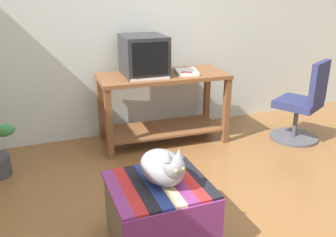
{
  "coord_description": "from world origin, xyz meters",
  "views": [
    {
      "loc": [
        -1.11,
        -1.8,
        1.6
      ],
      "look_at": [
        -0.08,
        0.85,
        0.55
      ],
      "focal_mm": 38.39,
      "sensor_mm": 36.0,
      "label": 1
    }
  ],
  "objects_px": {
    "cat": "(164,167)",
    "office_chair": "(303,107)",
    "tv_monitor": "(144,56)",
    "stapler": "(187,74)",
    "keyboard": "(149,77)",
    "book": "(187,72)",
    "ottoman_with_blanket": "(159,212)",
    "desk": "(163,97)"
  },
  "relations": [
    {
      "from": "ottoman_with_blanket",
      "to": "cat",
      "type": "xyz_separation_m",
      "value": [
        0.03,
        -0.01,
        0.33
      ]
    },
    {
      "from": "desk",
      "to": "tv_monitor",
      "type": "distance_m",
      "value": 0.48
    },
    {
      "from": "tv_monitor",
      "to": "stapler",
      "type": "distance_m",
      "value": 0.47
    },
    {
      "from": "keyboard",
      "to": "ottoman_with_blanket",
      "type": "relative_size",
      "value": 0.64
    },
    {
      "from": "book",
      "to": "office_chair",
      "type": "height_order",
      "value": "office_chair"
    },
    {
      "from": "ottoman_with_blanket",
      "to": "cat",
      "type": "distance_m",
      "value": 0.33
    },
    {
      "from": "cat",
      "to": "office_chair",
      "type": "relative_size",
      "value": 0.47
    },
    {
      "from": "desk",
      "to": "ottoman_with_blanket",
      "type": "bearing_deg",
      "value": -108.99
    },
    {
      "from": "desk",
      "to": "ottoman_with_blanket",
      "type": "xyz_separation_m",
      "value": [
        -0.6,
        -1.52,
        -0.29
      ]
    },
    {
      "from": "tv_monitor",
      "to": "cat",
      "type": "bearing_deg",
      "value": -100.94
    },
    {
      "from": "desk",
      "to": "tv_monitor",
      "type": "xyz_separation_m",
      "value": [
        -0.19,
        0.05,
        0.44
      ]
    },
    {
      "from": "book",
      "to": "cat",
      "type": "height_order",
      "value": "book"
    },
    {
      "from": "tv_monitor",
      "to": "keyboard",
      "type": "relative_size",
      "value": 1.29
    },
    {
      "from": "tv_monitor",
      "to": "office_chair",
      "type": "bearing_deg",
      "value": -17.07
    },
    {
      "from": "keyboard",
      "to": "desk",
      "type": "bearing_deg",
      "value": 36.09
    },
    {
      "from": "tv_monitor",
      "to": "book",
      "type": "relative_size",
      "value": 1.83
    },
    {
      "from": "desk",
      "to": "cat",
      "type": "distance_m",
      "value": 1.63
    },
    {
      "from": "office_chair",
      "to": "stapler",
      "type": "height_order",
      "value": "office_chair"
    },
    {
      "from": "book",
      "to": "cat",
      "type": "bearing_deg",
      "value": -105.38
    },
    {
      "from": "book",
      "to": "ottoman_with_blanket",
      "type": "relative_size",
      "value": 0.45
    },
    {
      "from": "keyboard",
      "to": "office_chair",
      "type": "distance_m",
      "value": 1.7
    },
    {
      "from": "ottoman_with_blanket",
      "to": "cat",
      "type": "relative_size",
      "value": 1.5
    },
    {
      "from": "keyboard",
      "to": "stapler",
      "type": "height_order",
      "value": "stapler"
    },
    {
      "from": "keyboard",
      "to": "cat",
      "type": "height_order",
      "value": "keyboard"
    },
    {
      "from": "ottoman_with_blanket",
      "to": "tv_monitor",
      "type": "bearing_deg",
      "value": 75.33
    },
    {
      "from": "book",
      "to": "ottoman_with_blanket",
      "type": "bearing_deg",
      "value": -106.51
    },
    {
      "from": "cat",
      "to": "office_chair",
      "type": "bearing_deg",
      "value": 15.66
    },
    {
      "from": "tv_monitor",
      "to": "cat",
      "type": "xyz_separation_m",
      "value": [
        -0.38,
        -1.58,
        -0.4
      ]
    },
    {
      "from": "keyboard",
      "to": "office_chair",
      "type": "bearing_deg",
      "value": -9.7
    },
    {
      "from": "book",
      "to": "stapler",
      "type": "bearing_deg",
      "value": -98.89
    },
    {
      "from": "cat",
      "to": "tv_monitor",
      "type": "bearing_deg",
      "value": 65.1
    },
    {
      "from": "ottoman_with_blanket",
      "to": "office_chair",
      "type": "height_order",
      "value": "office_chair"
    },
    {
      "from": "desk",
      "to": "book",
      "type": "xyz_separation_m",
      "value": [
        0.24,
        -0.05,
        0.26
      ]
    },
    {
      "from": "cat",
      "to": "stapler",
      "type": "xyz_separation_m",
      "value": [
        0.77,
        1.38,
        0.23
      ]
    },
    {
      "from": "ottoman_with_blanket",
      "to": "office_chair",
      "type": "relative_size",
      "value": 0.7
    },
    {
      "from": "tv_monitor",
      "to": "stapler",
      "type": "xyz_separation_m",
      "value": [
        0.39,
        -0.2,
        -0.17
      ]
    },
    {
      "from": "ottoman_with_blanket",
      "to": "stapler",
      "type": "xyz_separation_m",
      "value": [
        0.8,
        1.37,
        0.55
      ]
    },
    {
      "from": "cat",
      "to": "stapler",
      "type": "distance_m",
      "value": 1.59
    },
    {
      "from": "desk",
      "to": "cat",
      "type": "relative_size",
      "value": 3.25
    },
    {
      "from": "keyboard",
      "to": "stapler",
      "type": "xyz_separation_m",
      "value": [
        0.4,
        -0.03,
        0.01
      ]
    },
    {
      "from": "tv_monitor",
      "to": "book",
      "type": "xyz_separation_m",
      "value": [
        0.43,
        -0.1,
        -0.18
      ]
    },
    {
      "from": "office_chair",
      "to": "desk",
      "type": "bearing_deg",
      "value": -48.17
    }
  ]
}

